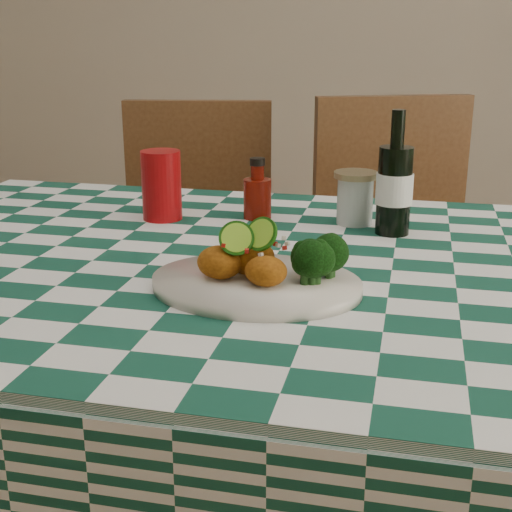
% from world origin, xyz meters
% --- Properties ---
extents(dining_table, '(1.66, 1.06, 0.79)m').
position_xyz_m(dining_table, '(0.00, 0.00, 0.39)').
color(dining_table, '#134837').
rests_on(dining_table, ground).
extents(plate, '(0.34, 0.27, 0.02)m').
position_xyz_m(plate, '(0.00, -0.14, 0.80)').
color(plate, silver).
rests_on(plate, dining_table).
extents(fried_chicken_pile, '(0.13, 0.10, 0.09)m').
position_xyz_m(fried_chicken_pile, '(-0.00, -0.14, 0.85)').
color(fried_chicken_pile, '#AA5E10').
rests_on(fried_chicken_pile, plate).
extents(broccoli_side, '(0.09, 0.09, 0.07)m').
position_xyz_m(broccoli_side, '(0.10, -0.13, 0.84)').
color(broccoli_side, black).
rests_on(broccoli_side, plate).
extents(red_tumbler, '(0.10, 0.10, 0.14)m').
position_xyz_m(red_tumbler, '(-0.28, 0.23, 0.86)').
color(red_tumbler, '#95080B').
rests_on(red_tumbler, dining_table).
extents(ketchup_bottle, '(0.07, 0.07, 0.13)m').
position_xyz_m(ketchup_bottle, '(-0.09, 0.28, 0.85)').
color(ketchup_bottle, '#620D04').
rests_on(ketchup_bottle, dining_table).
extents(mason_jar, '(0.11, 0.11, 0.11)m').
position_xyz_m(mason_jar, '(0.12, 0.28, 0.84)').
color(mason_jar, '#B2BCBA').
rests_on(mason_jar, dining_table).
extents(beer_bottle, '(0.09, 0.09, 0.24)m').
position_xyz_m(beer_bottle, '(0.19, 0.23, 0.91)').
color(beer_bottle, black).
rests_on(beer_bottle, dining_table).
extents(wooden_chair_left, '(0.52, 0.54, 0.97)m').
position_xyz_m(wooden_chair_left, '(-0.38, 0.70, 0.48)').
color(wooden_chair_left, '#472814').
rests_on(wooden_chair_left, ground).
extents(wooden_chair_right, '(0.59, 0.61, 0.99)m').
position_xyz_m(wooden_chair_right, '(0.24, 0.73, 0.49)').
color(wooden_chair_right, '#472814').
rests_on(wooden_chair_right, ground).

